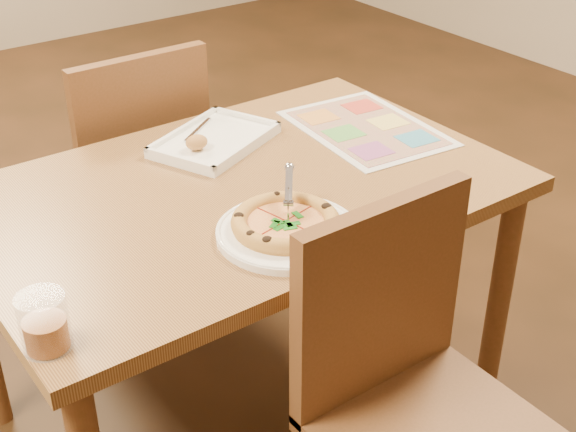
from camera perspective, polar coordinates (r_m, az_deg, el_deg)
dining_table at (r=1.99m, az=-3.35°, el=0.09°), size 1.30×0.85×0.72m
chair_near at (r=1.65m, az=8.46°, el=-10.60°), size 0.42×0.42×0.47m
chair_far at (r=2.49m, az=-10.92°, el=4.39°), size 0.42×0.42×0.47m
plate at (r=1.73m, az=-0.00°, el=-1.19°), size 0.40×0.40×0.02m
pizza at (r=1.73m, az=-0.17°, el=-0.46°), size 0.24×0.24×0.04m
pizza_cutter at (r=1.75m, az=0.06°, el=1.83°), size 0.09×0.11×0.08m
appetizer_tray at (r=2.14m, az=-5.32°, el=5.28°), size 0.38×0.33×0.06m
glass_tumbler at (r=1.47m, az=-16.91°, el=-7.48°), size 0.09×0.09×0.11m
menu at (r=2.24m, az=5.59°, el=6.24°), size 0.36×0.48×0.00m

